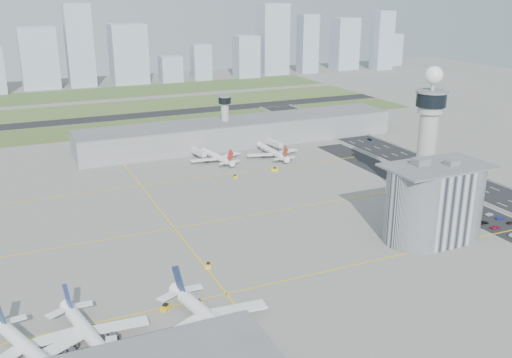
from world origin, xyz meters
name	(u,v)px	position (x,y,z in m)	size (l,w,h in m)	color
ground	(292,239)	(0.00, 0.00, 0.00)	(1000.00, 1000.00, 0.00)	gray
grass_strip_0	(124,127)	(-20.00, 225.00, 0.04)	(480.00, 50.00, 0.08)	#4D6A32
grass_strip_1	(106,109)	(-20.00, 300.00, 0.04)	(480.00, 60.00, 0.08)	#516C33
grass_strip_2	(91,94)	(-20.00, 380.00, 0.04)	(480.00, 70.00, 0.08)	#435A2A
runway	(114,118)	(-20.00, 262.00, 0.06)	(480.00, 22.00, 0.10)	black
highway	(503,198)	(115.00, 0.00, 0.05)	(28.00, 500.00, 0.10)	black
barrier_left	(481,201)	(101.00, 0.00, 0.60)	(0.60, 500.00, 1.20)	#9E9E99
landside_road	(479,213)	(90.00, -10.00, 0.04)	(18.00, 260.00, 0.08)	black
parking_lot	(497,223)	(88.00, -22.00, 0.05)	(20.00, 44.00, 0.10)	black
taxiway_line_h_0	(227,294)	(-40.00, -30.00, 0.01)	(260.00, 0.60, 0.01)	yellow
taxiway_line_h_1	(174,228)	(-40.00, 30.00, 0.01)	(260.00, 0.60, 0.01)	yellow
taxiway_line_h_2	(141,186)	(-40.00, 90.00, 0.01)	(260.00, 0.60, 0.01)	yellow
taxiway_line_v	(174,228)	(-40.00, 30.00, 0.01)	(0.60, 260.00, 0.01)	yellow
control_tower	(428,133)	(72.00, 8.00, 35.04)	(14.00, 14.00, 64.50)	#ADAAA5
secondary_tower	(225,116)	(30.00, 150.00, 18.80)	(8.60, 8.60, 31.90)	#ADAAA5
admin_building	(434,202)	(51.99, -22.00, 15.30)	(42.00, 24.00, 33.50)	#B2B2B7
terminal_pier	(241,132)	(40.00, 148.00, 7.90)	(210.00, 32.00, 15.80)	gray
airplane_near_a	(29,343)	(-101.22, -41.65, 5.72)	(40.87, 34.74, 11.44)	white
airplane_near_b	(90,329)	(-85.23, -41.85, 5.79)	(41.37, 35.17, 11.58)	white
airplane_near_c	(212,312)	(-51.69, -48.40, 6.38)	(45.54, 38.71, 12.75)	white
airplane_far_a	(215,152)	(10.66, 116.62, 5.41)	(38.65, 32.85, 10.82)	white
airplane_far_b	(272,148)	(45.15, 111.51, 5.48)	(39.15, 33.28, 10.96)	white
jet_bridge_near_2	(224,347)	(-53.00, -61.00, 2.85)	(14.00, 3.00, 5.70)	silver
jet_bridge_far_0	(193,152)	(2.00, 132.00, 2.85)	(14.00, 3.00, 5.70)	silver
jet_bridge_far_1	(268,143)	(52.00, 132.00, 2.85)	(14.00, 3.00, 5.70)	silver
tug_1	(166,307)	(-60.95, -31.03, 1.00)	(2.36, 3.44, 2.00)	gold
tug_2	(198,303)	(-50.81, -32.80, 0.96)	(2.27, 3.30, 1.92)	gold
tug_3	(208,265)	(-38.93, -9.31, 0.91)	(2.15, 3.13, 1.82)	yellow
tug_4	(235,176)	(9.04, 82.70, 0.82)	(1.94, 2.83, 1.64)	gold
tug_5	(275,169)	(33.92, 84.90, 1.04)	(2.46, 3.58, 2.08)	yellow
car_lot_2	(496,227)	(83.36, -25.74, 0.62)	(2.07, 4.48, 1.25)	#AB1A3B
car_lot_3	(484,222)	(82.62, -19.78, 0.65)	(1.81, 4.46, 1.30)	black
car_lot_4	(469,215)	(83.18, -10.95, 0.57)	(1.34, 3.34, 1.14)	navy
car_lot_5	(457,210)	(82.93, -3.27, 0.58)	(1.24, 3.55, 1.17)	silver
car_lot_8	(510,222)	(93.19, -24.52, 0.65)	(1.53, 3.80, 1.29)	black
car_lot_9	(500,218)	(92.81, -19.05, 0.63)	(1.33, 3.81, 1.26)	navy
car_lot_10	(489,214)	(92.17, -13.68, 0.57)	(1.90, 4.12, 1.14)	white
car_lot_11	(475,207)	(93.25, -4.05, 0.60)	(1.67, 4.11, 1.19)	gray
car_hw_1	(449,175)	(115.73, 37.63, 0.62)	(1.30, 3.73, 1.23)	black
car_hw_2	(370,139)	(122.04, 119.92, 0.63)	(2.11, 4.57, 1.27)	#0C1A50
car_hw_4	(307,123)	(108.35, 181.52, 0.60)	(1.42, 3.53, 1.20)	#9798AA
skyline_bldg_7	(39,58)	(-59.44, 436.89, 30.61)	(35.76, 28.61, 61.22)	#9EADC1
skyline_bldg_8	(79,46)	(-19.42, 431.56, 41.69)	(26.33, 21.06, 83.39)	#9EADC1
skyline_bldg_9	(128,54)	(30.27, 432.32, 31.06)	(36.96, 29.57, 62.11)	#9EADC1
skyline_bldg_10	(171,69)	(73.27, 423.68, 13.87)	(23.01, 18.41, 27.75)	#9EADC1
skyline_bldg_11	(201,62)	(108.28, 423.34, 19.48)	(20.22, 16.18, 38.97)	#9EADC1
skyline_bldg_12	(246,57)	(162.17, 421.29, 23.44)	(26.14, 20.92, 46.89)	#9EADC1
skyline_bldg_13	(273,39)	(201.27, 433.27, 40.60)	(32.26, 25.81, 81.20)	#9EADC1
skyline_bldg_14	(308,44)	(244.74, 426.38, 34.37)	(21.59, 17.28, 68.75)	#9EADC1
skyline_bldg_15	(345,44)	(302.83, 435.54, 31.70)	(30.25, 24.20, 63.40)	#9EADC1
skyline_bldg_16	(382,40)	(345.49, 415.96, 35.78)	(23.04, 18.43, 71.56)	#9EADC1
skyline_bldg_17	(392,50)	(382.05, 443.29, 20.53)	(22.64, 18.11, 41.06)	#9EADC1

